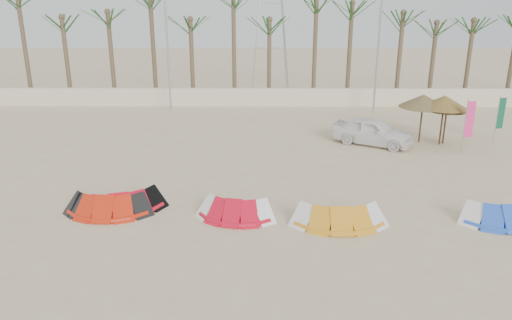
{
  "coord_description": "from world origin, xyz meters",
  "views": [
    {
      "loc": [
        0.16,
        -13.74,
        8.07
      ],
      "look_at": [
        0.0,
        6.0,
        1.3
      ],
      "focal_mm": 35.0,
      "sensor_mm": 36.0,
      "label": 1
    }
  ],
  "objects_px": {
    "kite_red_mid": "(110,201)",
    "parasol_mid": "(444,102)",
    "kite_red_left": "(121,198)",
    "parasol_right": "(448,104)",
    "kite_orange": "(338,212)",
    "parasol_left": "(423,101)",
    "car": "(373,131)",
    "kite_blue": "(504,210)",
    "kite_red_right": "(235,206)"
  },
  "relations": [
    {
      "from": "parasol_mid",
      "to": "parasol_left",
      "type": "bearing_deg",
      "value": 155.13
    },
    {
      "from": "kite_orange",
      "to": "kite_red_mid",
      "type": "bearing_deg",
      "value": 174.05
    },
    {
      "from": "parasol_left",
      "to": "car",
      "type": "xyz_separation_m",
      "value": [
        -2.72,
        -0.48,
        -1.6
      ]
    },
    {
      "from": "kite_blue",
      "to": "parasol_right",
      "type": "bearing_deg",
      "value": 83.04
    },
    {
      "from": "parasol_left",
      "to": "car",
      "type": "bearing_deg",
      "value": -170.01
    },
    {
      "from": "kite_red_left",
      "to": "parasol_left",
      "type": "height_order",
      "value": "parasol_left"
    },
    {
      "from": "kite_red_mid",
      "to": "kite_orange",
      "type": "height_order",
      "value": "same"
    },
    {
      "from": "kite_orange",
      "to": "kite_blue",
      "type": "relative_size",
      "value": 1.03
    },
    {
      "from": "kite_red_left",
      "to": "parasol_left",
      "type": "relative_size",
      "value": 1.4
    },
    {
      "from": "parasol_right",
      "to": "car",
      "type": "xyz_separation_m",
      "value": [
        -3.96,
        -0.22,
        -1.49
      ]
    },
    {
      "from": "kite_orange",
      "to": "kite_red_left",
      "type": "bearing_deg",
      "value": 171.88
    },
    {
      "from": "kite_red_left",
      "to": "car",
      "type": "xyz_separation_m",
      "value": [
        11.53,
        8.54,
        0.31
      ]
    },
    {
      "from": "car",
      "to": "kite_red_mid",
      "type": "bearing_deg",
      "value": 156.23
    },
    {
      "from": "parasol_mid",
      "to": "parasol_right",
      "type": "bearing_deg",
      "value": 37.37
    },
    {
      "from": "kite_orange",
      "to": "car",
      "type": "relative_size",
      "value": 0.78
    },
    {
      "from": "kite_red_mid",
      "to": "kite_orange",
      "type": "relative_size",
      "value": 0.97
    },
    {
      "from": "kite_red_right",
      "to": "parasol_mid",
      "type": "bearing_deg",
      "value": 40.62
    },
    {
      "from": "parasol_left",
      "to": "parasol_mid",
      "type": "distance_m",
      "value": 1.08
    },
    {
      "from": "kite_red_mid",
      "to": "parasol_mid",
      "type": "relative_size",
      "value": 1.2
    },
    {
      "from": "kite_red_mid",
      "to": "parasol_right",
      "type": "relative_size",
      "value": 1.27
    },
    {
      "from": "kite_orange",
      "to": "car",
      "type": "bearing_deg",
      "value": 71.15
    },
    {
      "from": "kite_red_left",
      "to": "kite_red_mid",
      "type": "xyz_separation_m",
      "value": [
        -0.36,
        -0.28,
        -0.0
      ]
    },
    {
      "from": "parasol_right",
      "to": "kite_blue",
      "type": "bearing_deg",
      "value": -96.96
    },
    {
      "from": "kite_orange",
      "to": "car",
      "type": "height_order",
      "value": "car"
    },
    {
      "from": "kite_red_mid",
      "to": "kite_red_right",
      "type": "distance_m",
      "value": 4.83
    },
    {
      "from": "parasol_left",
      "to": "car",
      "type": "distance_m",
      "value": 3.19
    },
    {
      "from": "kite_blue",
      "to": "parasol_left",
      "type": "bearing_deg",
      "value": 90.29
    },
    {
      "from": "kite_blue",
      "to": "parasol_mid",
      "type": "bearing_deg",
      "value": 84.44
    },
    {
      "from": "kite_red_left",
      "to": "parasol_right",
      "type": "relative_size",
      "value": 1.46
    },
    {
      "from": "kite_red_left",
      "to": "kite_red_right",
      "type": "bearing_deg",
      "value": -8.68
    },
    {
      "from": "kite_orange",
      "to": "parasol_right",
      "type": "distance_m",
      "value": 12.45
    },
    {
      "from": "parasol_left",
      "to": "parasol_mid",
      "type": "xyz_separation_m",
      "value": [
        0.98,
        -0.45,
        0.04
      ]
    },
    {
      "from": "parasol_right",
      "to": "car",
      "type": "relative_size",
      "value": 0.6
    },
    {
      "from": "kite_blue",
      "to": "parasol_right",
      "type": "distance_m",
      "value": 9.99
    },
    {
      "from": "kite_blue",
      "to": "parasol_left",
      "type": "relative_size",
      "value": 1.21
    },
    {
      "from": "kite_red_mid",
      "to": "kite_red_right",
      "type": "relative_size",
      "value": 1.05
    },
    {
      "from": "kite_red_right",
      "to": "kite_orange",
      "type": "distance_m",
      "value": 3.79
    },
    {
      "from": "kite_red_right",
      "to": "parasol_right",
      "type": "distance_m",
      "value": 14.64
    },
    {
      "from": "kite_red_mid",
      "to": "kite_orange",
      "type": "bearing_deg",
      "value": -5.95
    },
    {
      "from": "car",
      "to": "kite_red_left",
      "type": "bearing_deg",
      "value": 156.19
    },
    {
      "from": "kite_red_left",
      "to": "kite_blue",
      "type": "bearing_deg",
      "value": -3.94
    },
    {
      "from": "kite_red_mid",
      "to": "parasol_mid",
      "type": "height_order",
      "value": "parasol_mid"
    },
    {
      "from": "parasol_mid",
      "to": "car",
      "type": "bearing_deg",
      "value": -179.61
    },
    {
      "from": "kite_blue",
      "to": "parasol_left",
      "type": "distance_m",
      "value": 10.19
    },
    {
      "from": "kite_red_left",
      "to": "parasol_mid",
      "type": "bearing_deg",
      "value": 29.34
    },
    {
      "from": "kite_red_mid",
      "to": "parasol_right",
      "type": "xyz_separation_m",
      "value": [
        15.85,
        9.04,
        1.81
      ]
    },
    {
      "from": "kite_red_mid",
      "to": "parasol_mid",
      "type": "distance_m",
      "value": 18.03
    },
    {
      "from": "parasol_right",
      "to": "kite_red_mid",
      "type": "bearing_deg",
      "value": -150.3
    },
    {
      "from": "car",
      "to": "parasol_left",
      "type": "bearing_deg",
      "value": -50.34
    },
    {
      "from": "kite_orange",
      "to": "parasol_right",
      "type": "relative_size",
      "value": 1.3
    }
  ]
}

